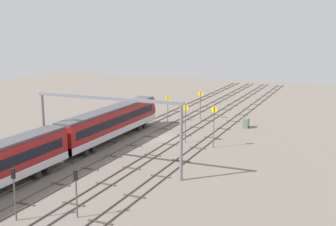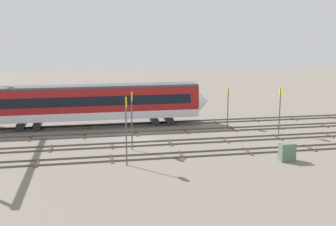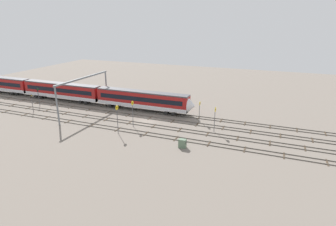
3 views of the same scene
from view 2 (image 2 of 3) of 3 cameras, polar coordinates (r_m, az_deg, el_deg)
ground_plane at (r=44.14m, az=-4.02°, el=-3.55°), size 156.34×156.34×0.00m
track_near_foreground at (r=37.86m, az=-2.88°, el=-5.97°), size 140.34×2.40×0.16m
track_second_near at (r=42.03m, az=-3.68°, el=-4.22°), size 140.34×2.40×0.16m
track_middle at (r=46.23m, az=-4.34°, el=-2.78°), size 140.34×2.40×0.16m
track_with_train at (r=50.46m, az=-4.88°, el=-1.58°), size 140.34×2.40×0.16m
speed_sign_near_foreground at (r=34.89m, az=-5.74°, el=-1.16°), size 0.14×0.95×5.89m
speed_sign_mid_trackside at (r=49.81m, az=8.21°, el=1.64°), size 0.14×0.89×4.65m
speed_sign_far_trackside at (r=39.43m, az=-4.97°, el=0.03°), size 0.14×0.92×5.63m
speed_sign_distant_end at (r=47.21m, az=15.08°, el=1.34°), size 0.14×1.00×5.19m
relay_cabinet at (r=38.12m, az=15.96°, el=-5.15°), size 1.32×0.85×1.60m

